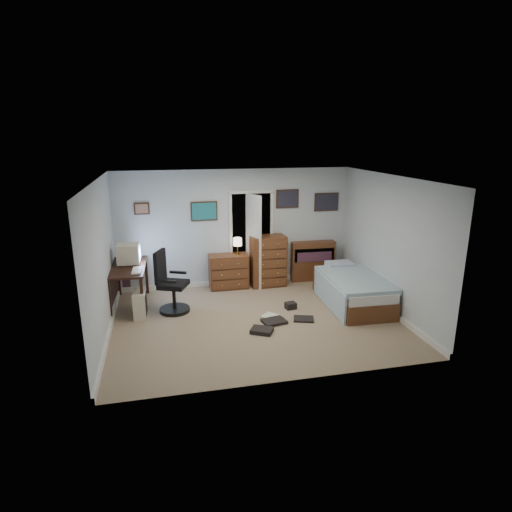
{
  "coord_description": "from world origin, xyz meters",
  "views": [
    {
      "loc": [
        -1.54,
        -6.83,
        3.18
      ],
      "look_at": [
        0.07,
        0.3,
        1.1
      ],
      "focal_mm": 30.0,
      "sensor_mm": 36.0,
      "label": 1
    }
  ],
  "objects_px": {
    "bed": "(352,289)",
    "tall_dresser": "(268,261)",
    "computer_desk": "(123,276)",
    "low_dresser": "(229,271)",
    "office_chair": "(170,288)"
  },
  "relations": [
    {
      "from": "bed",
      "to": "tall_dresser",
      "type": "bearing_deg",
      "value": 135.12
    },
    {
      "from": "computer_desk",
      "to": "low_dresser",
      "type": "height_order",
      "value": "computer_desk"
    },
    {
      "from": "tall_dresser",
      "to": "bed",
      "type": "relative_size",
      "value": 0.56
    },
    {
      "from": "office_chair",
      "to": "bed",
      "type": "relative_size",
      "value": 0.59
    },
    {
      "from": "computer_desk",
      "to": "low_dresser",
      "type": "bearing_deg",
      "value": 18.08
    },
    {
      "from": "computer_desk",
      "to": "office_chair",
      "type": "xyz_separation_m",
      "value": [
        0.85,
        -0.43,
        -0.17
      ]
    },
    {
      "from": "office_chair",
      "to": "computer_desk",
      "type": "bearing_deg",
      "value": 176.42
    },
    {
      "from": "tall_dresser",
      "to": "bed",
      "type": "xyz_separation_m",
      "value": [
        1.32,
        -1.41,
        -0.25
      ]
    },
    {
      "from": "bed",
      "to": "office_chair",
      "type": "bearing_deg",
      "value": 175.21
    },
    {
      "from": "office_chair",
      "to": "low_dresser",
      "type": "relative_size",
      "value": 1.41
    },
    {
      "from": "office_chair",
      "to": "bed",
      "type": "xyz_separation_m",
      "value": [
        3.43,
        -0.41,
        -0.15
      ]
    },
    {
      "from": "office_chair",
      "to": "low_dresser",
      "type": "height_order",
      "value": "office_chair"
    },
    {
      "from": "computer_desk",
      "to": "office_chair",
      "type": "bearing_deg",
      "value": -24.74
    },
    {
      "from": "office_chair",
      "to": "low_dresser",
      "type": "bearing_deg",
      "value": 62.74
    },
    {
      "from": "computer_desk",
      "to": "office_chair",
      "type": "height_order",
      "value": "office_chair"
    }
  ]
}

